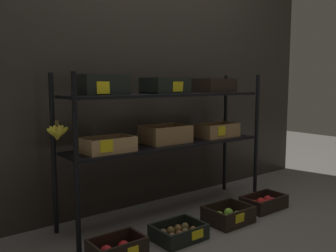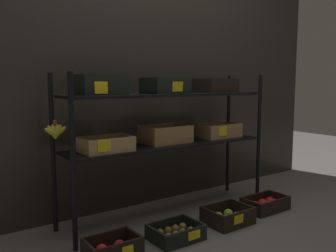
{
  "view_description": "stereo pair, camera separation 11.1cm",
  "coord_description": "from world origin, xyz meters",
  "px_view_note": "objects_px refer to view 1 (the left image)",
  "views": [
    {
      "loc": [
        -1.69,
        -2.18,
        1.03
      ],
      "look_at": [
        0.0,
        0.0,
        0.7
      ],
      "focal_mm": 38.85,
      "sensor_mm": 36.0,
      "label": 1
    },
    {
      "loc": [
        -1.6,
        -2.24,
        1.03
      ],
      "look_at": [
        0.0,
        0.0,
        0.7
      ],
      "focal_mm": 38.85,
      "sensor_mm": 36.0,
      "label": 2
    }
  ],
  "objects_px": {
    "crate_ground_kiwi": "(179,233)",
    "display_rack": "(166,118)",
    "crate_ground_apple_red": "(117,251)",
    "crate_ground_right_apple_red": "(264,203)",
    "crate_ground_apple_green": "(228,216)"
  },
  "relations": [
    {
      "from": "display_rack",
      "to": "crate_ground_apple_red",
      "type": "bearing_deg",
      "value": -148.77
    },
    {
      "from": "crate_ground_apple_red",
      "to": "crate_ground_right_apple_red",
      "type": "relative_size",
      "value": 0.86
    },
    {
      "from": "crate_ground_apple_red",
      "to": "crate_ground_kiwi",
      "type": "bearing_deg",
      "value": -1.86
    },
    {
      "from": "crate_ground_apple_green",
      "to": "crate_ground_apple_red",
      "type": "bearing_deg",
      "value": 179.0
    },
    {
      "from": "crate_ground_apple_red",
      "to": "display_rack",
      "type": "bearing_deg",
      "value": 31.23
    },
    {
      "from": "display_rack",
      "to": "crate_ground_kiwi",
      "type": "distance_m",
      "value": 0.86
    },
    {
      "from": "display_rack",
      "to": "crate_ground_apple_green",
      "type": "height_order",
      "value": "display_rack"
    },
    {
      "from": "crate_ground_kiwi",
      "to": "crate_ground_right_apple_red",
      "type": "relative_size",
      "value": 0.89
    },
    {
      "from": "crate_ground_apple_green",
      "to": "crate_ground_right_apple_red",
      "type": "height_order",
      "value": "crate_ground_apple_green"
    },
    {
      "from": "display_rack",
      "to": "crate_ground_right_apple_red",
      "type": "height_order",
      "value": "display_rack"
    },
    {
      "from": "display_rack",
      "to": "crate_ground_apple_green",
      "type": "bearing_deg",
      "value": -59.46
    },
    {
      "from": "display_rack",
      "to": "crate_ground_apple_green",
      "type": "xyz_separation_m",
      "value": [
        0.25,
        -0.42,
        -0.71
      ]
    },
    {
      "from": "crate_ground_kiwi",
      "to": "crate_ground_right_apple_red",
      "type": "distance_m",
      "value": 0.92
    },
    {
      "from": "crate_ground_kiwi",
      "to": "crate_ground_right_apple_red",
      "type": "bearing_deg",
      "value": 1.38
    },
    {
      "from": "crate_ground_kiwi",
      "to": "display_rack",
      "type": "bearing_deg",
      "value": 62.35
    }
  ]
}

